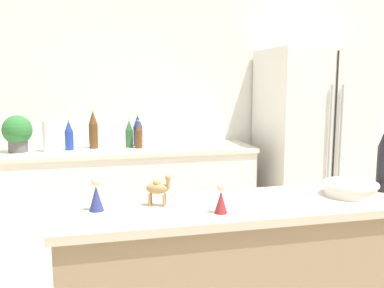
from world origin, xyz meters
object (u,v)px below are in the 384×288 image
refrigerator (311,147)px  back_bottle_3 (139,135)px  potted_plant (17,132)px  back_bottle_0 (129,134)px  fruit_bowl (351,188)px  camel_figurine (158,187)px  wise_man_figurine_blue (96,196)px  wise_man_figurine_crimson (221,200)px  back_bottle_2 (138,131)px  paper_towel_roll (50,136)px  back_bottle_1 (93,130)px  back_bottle_4 (69,136)px

refrigerator → back_bottle_3: refrigerator is taller
potted_plant → back_bottle_0: 0.88m
fruit_bowl → camel_figurine: 0.89m
wise_man_figurine_blue → wise_man_figurine_crimson: size_ratio=1.14×
refrigerator → back_bottle_2: (-1.56, 0.17, 0.17)m
refrigerator → back_bottle_3: size_ratio=7.45×
back_bottle_2 → camel_figurine: size_ratio=2.01×
paper_towel_roll → wise_man_figurine_blue: size_ratio=1.76×
back_bottle_0 → back_bottle_3: 0.10m
wise_man_figurine_crimson → back_bottle_0: bearing=94.9°
paper_towel_roll → back_bottle_1: size_ratio=0.76×
potted_plant → wise_man_figurine_crimson: potted_plant is taller
back_bottle_1 → back_bottle_4: back_bottle_1 is taller
paper_towel_roll → camel_figurine: bearing=-72.1°
wise_man_figurine_blue → back_bottle_2: bearing=78.7°
back_bottle_0 → wise_man_figurine_crimson: 2.04m
back_bottle_2 → fruit_bowl: (0.75, -1.97, -0.06)m
back_bottle_1 → wise_man_figurine_crimson: bearing=-77.1°
potted_plant → back_bottle_4: size_ratio=1.18×
back_bottle_1 → camel_figurine: 1.91m
back_bottle_2 → camel_figurine: bearing=-93.9°
back_bottle_4 → wise_man_figurine_crimson: (0.66, -2.00, -0.03)m
camel_figurine → refrigerator: bearing=46.2°
back_bottle_1 → back_bottle_2: size_ratio=1.19×
fruit_bowl → back_bottle_3: bearing=112.3°
wise_man_figurine_crimson → fruit_bowl: bearing=10.0°
back_bottle_3 → paper_towel_roll: bearing=-179.4°
potted_plant → wise_man_figurine_blue: bearing=-72.8°
back_bottle_3 → back_bottle_1: bearing=167.8°
refrigerator → camel_figurine: size_ratio=12.80×
paper_towel_roll → camel_figurine: 1.89m
back_bottle_0 → camel_figurine: (-0.05, -1.87, 0.00)m
wise_man_figurine_crimson → paper_towel_roll: bearing=112.4°
refrigerator → wise_man_figurine_blue: refrigerator is taller
back_bottle_1 → wise_man_figurine_crimson: size_ratio=2.63×
potted_plant → fruit_bowl: (1.71, -1.88, -0.09)m
back_bottle_1 → back_bottle_4: (-0.19, -0.04, -0.04)m
refrigerator → wise_man_figurine_crimson: refrigerator is taller
back_bottle_4 → wise_man_figurine_blue: 1.86m
back_bottle_3 → wise_man_figurine_blue: back_bottle_3 is taller
back_bottle_4 → wise_man_figurine_blue: back_bottle_4 is taller
camel_figurine → back_bottle_4: bearing=103.3°
paper_towel_roll → wise_man_figurine_blue: (0.33, -1.81, -0.03)m
wise_man_figurine_crimson → back_bottle_4: bearing=108.3°
fruit_bowl → wise_man_figurine_crimson: bearing=-170.0°
back_bottle_0 → fruit_bowl: back_bottle_0 is taller
paper_towel_roll → back_bottle_0: size_ratio=1.04×
potted_plant → back_bottle_2: size_ratio=1.06×
paper_towel_roll → back_bottle_3: bearing=0.6°
refrigerator → back_bottle_0: 1.65m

